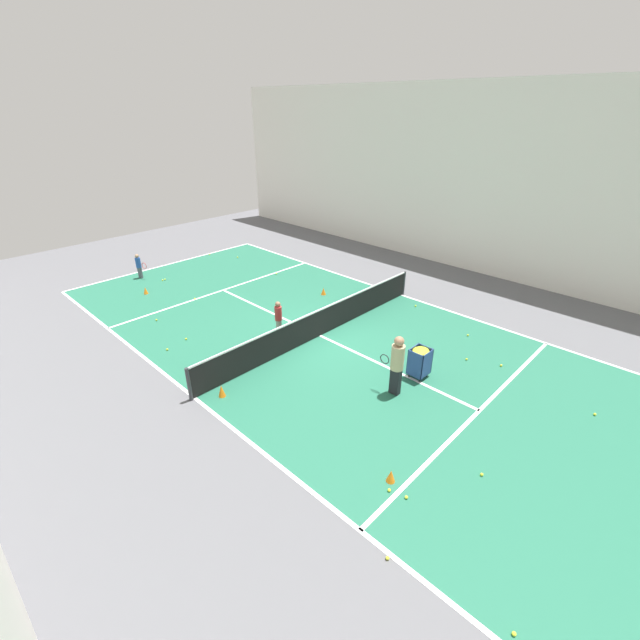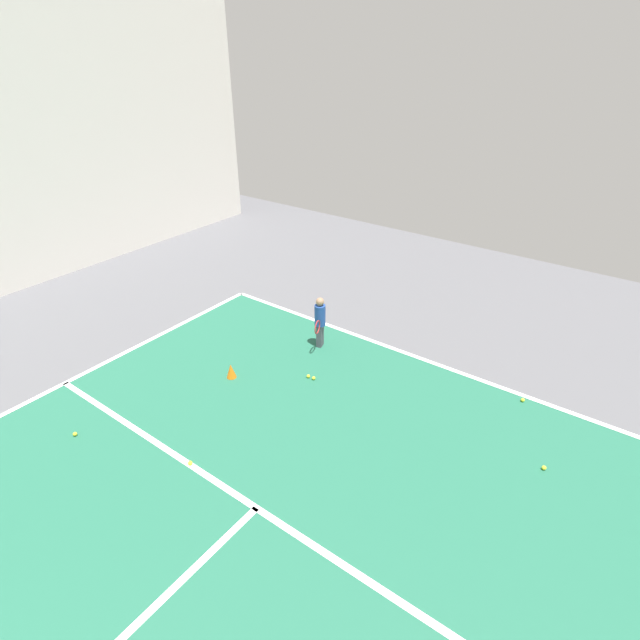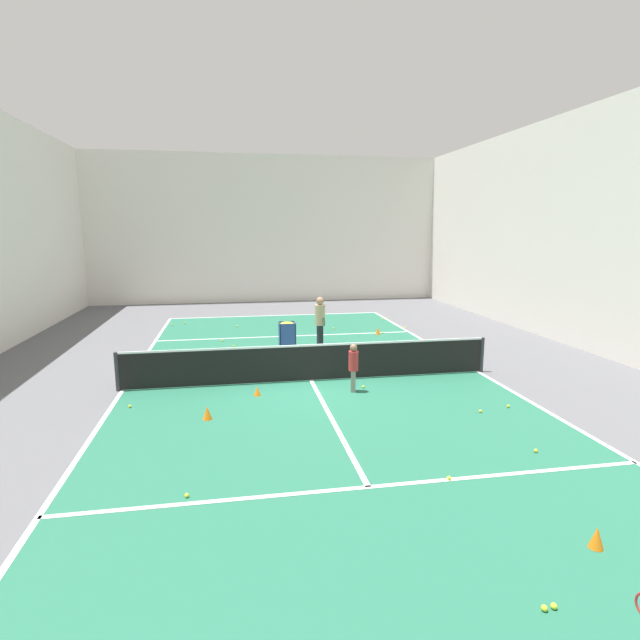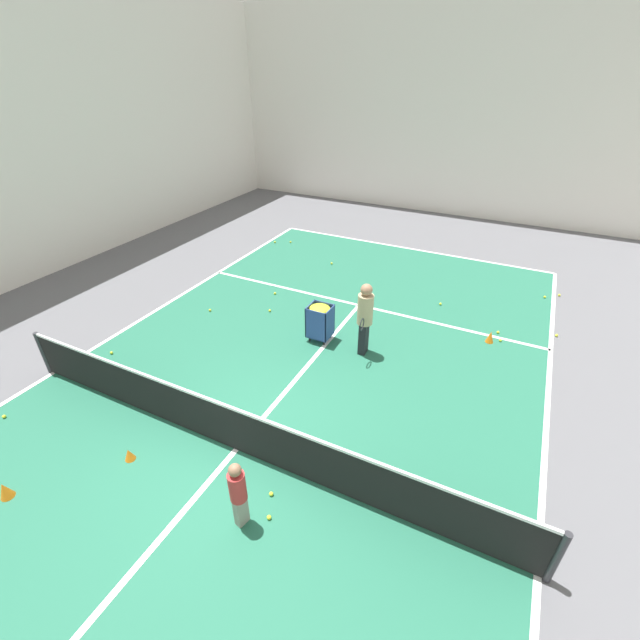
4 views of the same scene
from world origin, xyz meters
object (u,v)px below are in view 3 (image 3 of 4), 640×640
Objects in this scene: coach_at_net at (320,319)px; ball_cart at (287,330)px; child_midcourt at (353,364)px; training_cone_1 at (207,413)px; training_cone_0 at (453,363)px; tennis_net at (311,362)px.

ball_cart is at bearing -94.71° from coach_at_net.
training_cone_1 is at bearing 123.21° from child_midcourt.
coach_at_net is 4.79m from child_midcourt.
training_cone_0 is at bearing -52.07° from child_midcourt.
coach_at_net is 1.88× the size of ball_cart.
tennis_net is 3.84m from coach_at_net.
coach_at_net is (0.90, 3.70, 0.49)m from tennis_net.
ball_cart is 3.28× the size of training_cone_1.
training_cone_0 is (3.36, -3.24, -0.83)m from coach_at_net.
coach_at_net is at bearing -1.84° from ball_cart.
training_cone_0 is 7.44m from training_cone_1.
child_midcourt reaches higher than ball_cart.
child_midcourt is (-0.01, -4.78, -0.31)m from coach_at_net.
child_midcourt is 4.94m from ball_cart.
tennis_net is 1.41m from child_midcourt.
coach_at_net is at bearing 59.74° from training_cone_1.
ball_cart is at bearing 68.44° from training_cone_1.
coach_at_net reaches higher than tennis_net.
ball_cart reaches higher than training_cone_1.
tennis_net reaches higher than ball_cart.
ball_cart reaches higher than training_cone_0.
training_cone_0 is at bearing 6.09° from tennis_net.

